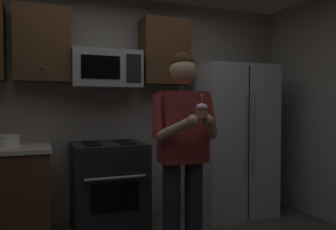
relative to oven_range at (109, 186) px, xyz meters
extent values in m
cube|color=gray|center=(0.15, 0.39, 0.84)|extent=(4.40, 0.10, 2.60)
cube|color=black|center=(0.00, 0.00, 0.00)|extent=(0.76, 0.66, 0.92)
cube|color=black|center=(0.00, -0.33, -0.04)|extent=(0.48, 0.01, 0.28)
cylinder|color=#99999E|center=(0.00, -0.36, 0.16)|extent=(0.60, 0.03, 0.03)
cylinder|color=black|center=(-0.18, -0.14, 0.46)|extent=(0.18, 0.18, 0.01)
cylinder|color=black|center=(0.18, -0.14, 0.46)|extent=(0.18, 0.18, 0.01)
cylinder|color=black|center=(-0.18, 0.14, 0.46)|extent=(0.18, 0.18, 0.01)
cylinder|color=black|center=(0.18, 0.14, 0.46)|extent=(0.18, 0.18, 0.01)
cube|color=#9EA0A5|center=(0.00, 0.12, 1.26)|extent=(0.74, 0.40, 0.40)
cube|color=black|center=(-0.09, -0.08, 1.26)|extent=(0.40, 0.01, 0.24)
cube|color=black|center=(0.26, -0.08, 1.26)|extent=(0.16, 0.01, 0.30)
cube|color=#B7BABF|center=(1.50, -0.04, 0.44)|extent=(0.90, 0.72, 1.80)
cylinder|color=gray|center=(1.45, -0.41, 0.54)|extent=(0.02, 0.02, 0.90)
cylinder|color=gray|center=(1.55, -0.41, 0.54)|extent=(0.02, 0.02, 0.90)
cube|color=black|center=(1.50, -0.40, 0.44)|extent=(0.01, 0.01, 1.74)
cube|color=#4C301C|center=(-0.65, 0.17, 1.49)|extent=(0.55, 0.34, 0.76)
sphere|color=brown|center=(-0.65, -0.01, 1.24)|extent=(0.03, 0.03, 0.03)
cube|color=#4C301C|center=(0.70, 0.17, 1.49)|extent=(0.55, 0.34, 0.76)
sphere|color=brown|center=(0.70, -0.01, 1.24)|extent=(0.03, 0.03, 0.03)
cylinder|color=white|center=(-0.99, 0.05, 0.51)|extent=(0.24, 0.24, 0.11)
torus|color=white|center=(-0.99, 0.05, 0.57)|extent=(0.25, 0.25, 0.01)
cylinder|color=#262628|center=(0.31, -1.04, -0.03)|extent=(0.15, 0.15, 0.86)
cylinder|color=#262628|center=(0.51, -1.04, -0.03)|extent=(0.15, 0.15, 0.86)
cube|color=maroon|center=(0.41, -1.04, 0.69)|extent=(0.38, 0.22, 0.58)
sphere|color=tan|center=(0.41, -1.04, 1.15)|extent=(0.22, 0.22, 0.22)
sphere|color=#382314|center=(0.41, -1.03, 1.20)|extent=(0.20, 0.20, 0.20)
cylinder|color=maroon|center=(0.19, -1.07, 0.78)|extent=(0.15, 0.18, 0.35)
cylinder|color=tan|center=(0.26, -1.23, 0.69)|extent=(0.26, 0.33, 0.21)
sphere|color=tan|center=(0.35, -1.36, 0.76)|extent=(0.09, 0.09, 0.09)
cylinder|color=maroon|center=(0.64, -1.07, 0.78)|extent=(0.15, 0.18, 0.35)
cylinder|color=tan|center=(0.56, -1.23, 0.69)|extent=(0.26, 0.33, 0.21)
sphere|color=tan|center=(0.47, -1.36, 0.76)|extent=(0.09, 0.09, 0.09)
cylinder|color=#A87F56|center=(0.41, -1.38, 0.80)|extent=(0.08, 0.08, 0.06)
ellipsoid|color=#F2B2CC|center=(0.41, -1.38, 0.85)|extent=(0.09, 0.09, 0.06)
cylinder|color=#4CBF66|center=(0.41, -1.38, 0.90)|extent=(0.01, 0.01, 0.06)
ellipsoid|color=#FFD159|center=(0.41, -1.38, 0.94)|extent=(0.01, 0.01, 0.02)
camera|label=1|loc=(-0.68, -3.52, 0.88)|focal=35.44mm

